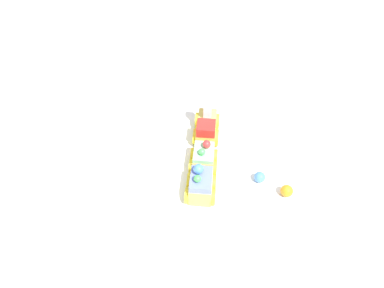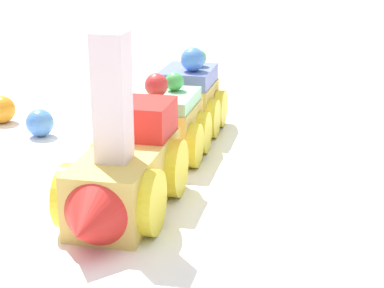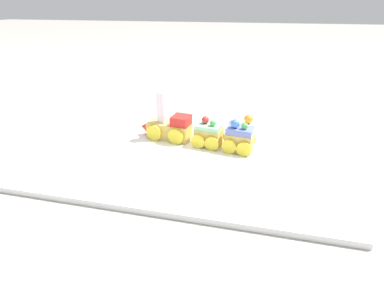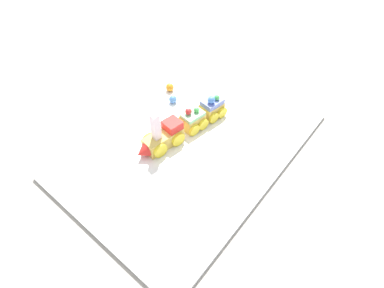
{
  "view_description": "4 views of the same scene",
  "coord_description": "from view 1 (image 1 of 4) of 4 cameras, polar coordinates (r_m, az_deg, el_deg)",
  "views": [
    {
      "loc": [
        -0.49,
        0.01,
        0.53
      ],
      "look_at": [
        -0.0,
        -0.02,
        0.04
      ],
      "focal_mm": 28.0,
      "sensor_mm": 36.0,
      "label": 1
    },
    {
      "loc": [
        0.43,
        0.01,
        0.18
      ],
      "look_at": [
        -0.0,
        -0.02,
        0.04
      ],
      "focal_mm": 60.0,
      "sensor_mm": 36.0,
      "label": 2
    },
    {
      "loc": [
        -0.16,
        0.61,
        0.33
      ],
      "look_at": [
        -0.02,
        0.02,
        0.04
      ],
      "focal_mm": 28.0,
      "sensor_mm": 36.0,
      "label": 3
    },
    {
      "loc": [
        0.43,
        0.35,
        0.6
      ],
      "look_at": [
        0.04,
        0.03,
        0.05
      ],
      "focal_mm": 28.0,
      "sensor_mm": 36.0,
      "label": 4
    }
  ],
  "objects": [
    {
      "name": "ground_plane",
      "position": [
        0.72,
        -1.38,
        -2.12
      ],
      "size": [
        10.0,
        10.0,
        0.0
      ],
      "primitive_type": "plane",
      "color": "gray"
    },
    {
      "name": "display_board",
      "position": [
        0.71,
        -1.39,
        -1.79
      ],
      "size": [
        0.68,
        0.47,
        0.01
      ],
      "primitive_type": "cube",
      "color": "white",
      "rests_on": "ground_plane"
    },
    {
      "name": "cake_train_locomotive",
      "position": [
        0.74,
        2.84,
        3.76
      ],
      "size": [
        0.14,
        0.07,
        0.12
      ],
      "rotation": [
        0.0,
        0.0,
        -0.15
      ],
      "color": "#E0BC56",
      "rests_on": "display_board"
    },
    {
      "name": "cake_car_mint",
      "position": [
        0.66,
        2.23,
        -2.83
      ],
      "size": [
        0.08,
        0.07,
        0.07
      ],
      "rotation": [
        0.0,
        0.0,
        -0.15
      ],
      "color": "#E0BC56",
      "rests_on": "display_board"
    },
    {
      "name": "cake_car_blueberry",
      "position": [
        0.61,
        1.69,
        -7.92
      ],
      "size": [
        0.08,
        0.07,
        0.08
      ],
      "rotation": [
        0.0,
        0.0,
        -0.15
      ],
      "color": "#E0BC56",
      "rests_on": "display_board"
    },
    {
      "name": "gumball_orange",
      "position": [
        0.65,
        17.6,
        -8.5
      ],
      "size": [
        0.03,
        0.03,
        0.03
      ],
      "primitive_type": "sphere",
      "color": "orange",
      "rests_on": "display_board"
    },
    {
      "name": "gumball_blue",
      "position": [
        0.66,
        12.76,
        -6.17
      ],
      "size": [
        0.02,
        0.02,
        0.02
      ],
      "primitive_type": "sphere",
      "color": "#4C84E0",
      "rests_on": "display_board"
    }
  ]
}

